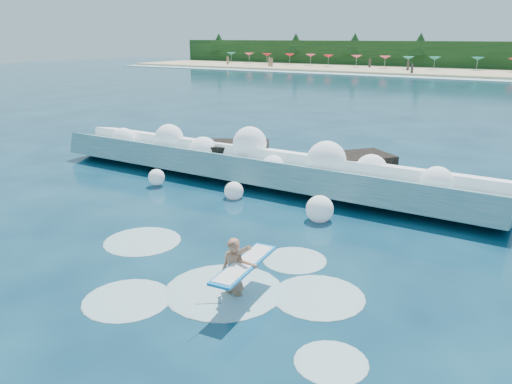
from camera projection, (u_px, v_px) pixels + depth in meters
ground at (179, 238)px, 15.13m from camera, size 200.00×200.00×0.00m
beach at (505, 74)px, 78.11m from camera, size 140.00×20.00×0.40m
wet_band at (495, 80)px, 69.27m from camera, size 140.00×5.00×0.08m
breaking_wave at (256, 167)px, 21.02m from camera, size 19.73×3.00×1.70m
rock_cluster at (289, 166)px, 21.47m from camera, size 8.79×3.48×1.58m
surfer_with_board at (236, 272)px, 11.55m from camera, size 1.00×2.93×1.75m
wave_spray at (260, 157)px, 20.64m from camera, size 15.74×4.64×2.28m
surf_foam at (218, 281)px, 12.50m from camera, size 9.05×5.93×0.15m
beach_umbrellas at (508, 60)px, 79.24m from camera, size 110.09×6.34×0.50m
beachgoers at (479, 67)px, 79.25m from camera, size 93.40×13.95×1.92m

